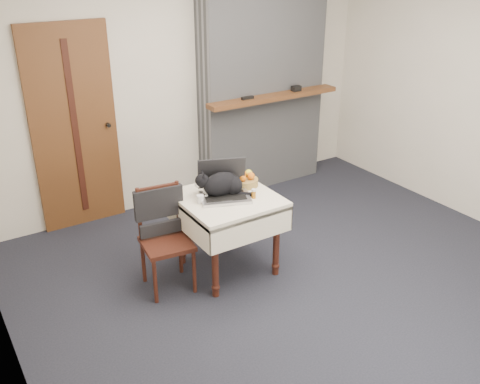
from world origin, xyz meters
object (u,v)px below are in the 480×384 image
object	(u,v)px
cat	(222,184)
chair	(162,224)
door	(75,129)
cream_jar	(200,199)
laptop	(224,187)
pill_bottle	(254,193)
side_table	(227,209)
fruit_basket	(245,180)

from	to	relation	value
cat	chair	xyz separation A→B (m)	(-0.53, 0.06, -0.25)
door	cat	bearing A→B (deg)	-63.20
chair	cream_jar	bearing A→B (deg)	-9.90
cat	laptop	bearing A→B (deg)	-28.06
laptop	cream_jar	xyz separation A→B (m)	(-0.23, -0.02, -0.04)
pill_bottle	cat	bearing A→B (deg)	135.27
laptop	chair	bearing A→B (deg)	-166.36
side_table	door	bearing A→B (deg)	116.71
cream_jar	pill_bottle	world-z (taller)	pill_bottle
laptop	cream_jar	size ratio (longest dim) A/B	7.45
laptop	cream_jar	bearing A→B (deg)	-153.70
cat	pill_bottle	world-z (taller)	cat
cat	door	bearing A→B (deg)	134.84
door	laptop	size ratio (longest dim) A/B	3.98
pill_bottle	door	bearing A→B (deg)	119.32
door	cream_jar	xyz separation A→B (m)	(0.53, -1.53, -0.27)
cream_jar	fruit_basket	bearing A→B (deg)	11.16
door	pill_bottle	world-z (taller)	door
side_table	laptop	world-z (taller)	laptop
side_table	laptop	size ratio (longest dim) A/B	1.55
door	pill_bottle	distance (m)	1.95
cream_jar	pill_bottle	bearing A→B (deg)	-20.82
side_table	chair	xyz separation A→B (m)	(-0.55, 0.11, -0.03)
door	laptop	bearing A→B (deg)	-63.08
door	fruit_basket	distance (m)	1.78
side_table	fruit_basket	size ratio (longest dim) A/B	3.48
cream_jar	chair	distance (m)	0.37
door	cream_jar	size ratio (longest dim) A/B	29.67
cream_jar	chair	bearing A→B (deg)	163.18
door	side_table	bearing A→B (deg)	-63.29
fruit_basket	chair	distance (m)	0.83
cream_jar	fruit_basket	size ratio (longest dim) A/B	0.30
pill_bottle	cream_jar	bearing A→B (deg)	159.18
door	cream_jar	distance (m)	1.64
door	side_table	size ratio (longest dim) A/B	2.56
cream_jar	chair	xyz separation A→B (m)	(-0.30, 0.09, -0.18)
cream_jar	cat	bearing A→B (deg)	7.72
laptop	chair	xyz separation A→B (m)	(-0.54, 0.07, -0.22)
laptop	cream_jar	distance (m)	0.24
cat	side_table	bearing A→B (deg)	-48.06
cat	chair	size ratio (longest dim) A/B	0.51
door	pill_bottle	size ratio (longest dim) A/B	24.76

